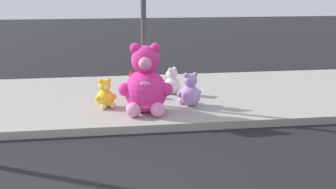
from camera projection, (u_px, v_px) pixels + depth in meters
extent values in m
cube|color=#9E9B93|center=(97.00, 100.00, 9.78)|extent=(28.00, 4.40, 0.15)
cylinder|color=#4C4C51|center=(144.00, 28.00, 8.75)|extent=(0.11, 0.11, 3.20)
sphere|color=#F22D93|center=(146.00, 91.00, 8.51)|extent=(0.84, 0.84, 0.84)
ellipsoid|color=pink|center=(145.00, 95.00, 8.22)|extent=(0.48, 0.24, 0.54)
sphere|color=#F22D93|center=(145.00, 60.00, 8.35)|extent=(0.55, 0.55, 0.55)
sphere|color=pink|center=(145.00, 63.00, 8.14)|extent=(0.25, 0.25, 0.25)
sphere|color=#F22D93|center=(155.00, 48.00, 8.30)|extent=(0.21, 0.21, 0.21)
sphere|color=#F22D93|center=(166.00, 89.00, 8.40)|extent=(0.26, 0.26, 0.26)
sphere|color=pink|center=(158.00, 110.00, 8.24)|extent=(0.29, 0.29, 0.29)
sphere|color=#F22D93|center=(135.00, 48.00, 8.30)|extent=(0.21, 0.21, 0.21)
sphere|color=#F22D93|center=(125.00, 89.00, 8.38)|extent=(0.26, 0.26, 0.26)
sphere|color=pink|center=(133.00, 110.00, 8.23)|extent=(0.29, 0.29, 0.29)
sphere|color=yellow|center=(105.00, 98.00, 8.89)|extent=(0.37, 0.37, 0.37)
ellipsoid|color=#F0DB80|center=(108.00, 100.00, 8.77)|extent=(0.22, 0.14, 0.24)
sphere|color=yellow|center=(105.00, 85.00, 8.82)|extent=(0.24, 0.24, 0.24)
sphere|color=#F0DB80|center=(107.00, 87.00, 8.73)|extent=(0.11, 0.11, 0.11)
sphere|color=yellow|center=(109.00, 80.00, 8.83)|extent=(0.09, 0.09, 0.09)
sphere|color=yellow|center=(114.00, 97.00, 8.92)|extent=(0.11, 0.11, 0.11)
sphere|color=#F0DB80|center=(113.00, 105.00, 8.83)|extent=(0.13, 0.13, 0.13)
sphere|color=yellow|center=(101.00, 81.00, 8.76)|extent=(0.09, 0.09, 0.09)
sphere|color=yellow|center=(98.00, 99.00, 8.76)|extent=(0.11, 0.11, 0.11)
sphere|color=#F0DB80|center=(103.00, 107.00, 8.74)|extent=(0.13, 0.13, 0.13)
sphere|color=white|center=(172.00, 86.00, 9.98)|extent=(0.38, 0.38, 0.38)
ellipsoid|color=white|center=(167.00, 85.00, 10.06)|extent=(0.20, 0.21, 0.25)
sphere|color=white|center=(172.00, 74.00, 9.91)|extent=(0.25, 0.25, 0.25)
sphere|color=white|center=(168.00, 74.00, 9.97)|extent=(0.11, 0.11, 0.11)
sphere|color=white|center=(170.00, 70.00, 9.82)|extent=(0.09, 0.09, 0.09)
sphere|color=white|center=(166.00, 86.00, 9.86)|extent=(0.12, 0.12, 0.12)
sphere|color=white|center=(164.00, 91.00, 10.02)|extent=(0.13, 0.13, 0.13)
sphere|color=white|center=(174.00, 69.00, 9.96)|extent=(0.09, 0.09, 0.09)
sphere|color=white|center=(175.00, 83.00, 10.15)|extent=(0.12, 0.12, 0.12)
sphere|color=white|center=(169.00, 89.00, 10.18)|extent=(0.13, 0.13, 0.13)
sphere|color=#B28CD8|center=(190.00, 96.00, 9.00)|extent=(0.43, 0.43, 0.43)
ellipsoid|color=silver|center=(187.00, 94.00, 9.14)|extent=(0.25, 0.14, 0.28)
sphere|color=#B28CD8|center=(191.00, 80.00, 8.92)|extent=(0.28, 0.28, 0.28)
sphere|color=silver|center=(188.00, 80.00, 9.03)|extent=(0.13, 0.13, 0.13)
sphere|color=#B28CD8|center=(186.00, 75.00, 8.85)|extent=(0.11, 0.11, 0.11)
sphere|color=#B28CD8|center=(180.00, 94.00, 8.97)|extent=(0.13, 0.13, 0.13)
sphere|color=silver|center=(182.00, 101.00, 9.16)|extent=(0.15, 0.15, 0.15)
sphere|color=#B28CD8|center=(195.00, 75.00, 8.92)|extent=(0.11, 0.11, 0.11)
sphere|color=#B28CD8|center=(198.00, 93.00, 9.11)|extent=(0.13, 0.13, 0.13)
sphere|color=silver|center=(192.00, 99.00, 9.24)|extent=(0.15, 0.15, 0.15)
sphere|color=red|center=(133.00, 89.00, 9.79)|extent=(0.33, 0.33, 0.33)
ellipsoid|color=#DB7B7B|center=(129.00, 89.00, 9.72)|extent=(0.16, 0.20, 0.22)
sphere|color=red|center=(133.00, 78.00, 9.73)|extent=(0.22, 0.22, 0.22)
sphere|color=#DB7B7B|center=(130.00, 79.00, 9.68)|extent=(0.10, 0.10, 0.10)
sphere|color=red|center=(135.00, 74.00, 9.65)|extent=(0.08, 0.08, 0.08)
sphere|color=red|center=(136.00, 89.00, 9.64)|extent=(0.10, 0.10, 0.10)
sphere|color=#DB7B7B|center=(131.00, 95.00, 9.66)|extent=(0.12, 0.12, 0.12)
sphere|color=red|center=(131.00, 73.00, 9.77)|extent=(0.08, 0.08, 0.08)
sphere|color=red|center=(128.00, 87.00, 9.88)|extent=(0.10, 0.10, 0.10)
sphere|color=#DB7B7B|center=(126.00, 94.00, 9.80)|extent=(0.12, 0.12, 0.12)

